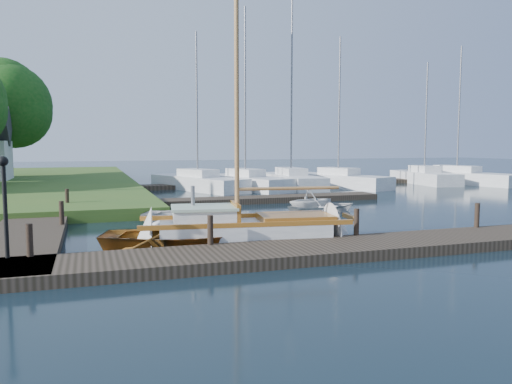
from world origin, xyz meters
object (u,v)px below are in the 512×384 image
object	(u,v)px
tender_d	(311,198)
marina_boat_6	(424,176)
sailboat	(249,233)
marina_boat_4	(338,179)
mooring_post_4	(62,213)
marina_boat_1	(198,182)
tender_c	(324,205)
mooring_post_5	(67,198)
mooring_post_0	(30,240)
tender_a	(193,213)
mooring_post_1	(210,230)
mooring_post_3	(477,215)
marina_boat_2	(245,181)
dinghy	(178,233)
tree_7	(7,104)
marina_boat_7	(457,176)
marina_boat_3	(291,179)
lamp_post	(5,193)
mooring_post_2	(356,222)

from	to	relation	value
tender_d	marina_boat_6	xyz separation A→B (m)	(15.32, 12.13, -0.05)
sailboat	marina_boat_4	distance (m)	21.29
sailboat	mooring_post_4	bearing A→B (deg)	152.73
sailboat	marina_boat_1	world-z (taller)	marina_boat_1
tender_c	marina_boat_1	xyz separation A→B (m)	(-3.03, 12.76, 0.22)
mooring_post_5	marina_boat_4	bearing A→B (deg)	25.72
mooring_post_0	tender_a	bearing A→B (deg)	47.81
tender_a	marina_boat_6	size ratio (longest dim) A/B	0.41
mooring_post_1	tender_d	size ratio (longest dim) A/B	0.34
mooring_post_3	marina_boat_2	world-z (taller)	marina_boat_2
mooring_post_5	dinghy	size ratio (longest dim) A/B	0.18
marina_boat_4	marina_boat_2	bearing A→B (deg)	64.03
mooring_post_3	tender_d	world-z (taller)	tender_d
tree_7	marina_boat_7	bearing A→B (deg)	-20.17
dinghy	marina_boat_3	bearing A→B (deg)	-13.99
mooring_post_4	marina_boat_1	world-z (taller)	marina_boat_1
dinghy	tree_7	world-z (taller)	tree_7
tender_d	marina_boat_1	world-z (taller)	marina_boat_1
mooring_post_0	mooring_post_1	xyz separation A→B (m)	(4.50, 0.00, 0.00)
dinghy	mooring_post_4	bearing A→B (deg)	58.62
tender_a	tree_7	distance (m)	27.74
sailboat	mooring_post_3	bearing A→B (deg)	-0.87
lamp_post	marina_boat_4	world-z (taller)	marina_boat_4
tender_a	mooring_post_1	bearing A→B (deg)	-163.23
lamp_post	marina_boat_4	bearing A→B (deg)	44.70
mooring_post_2	tender_a	world-z (taller)	mooring_post_2
mooring_post_2	marina_boat_2	bearing A→B (deg)	82.56
mooring_post_3	marina_boat_3	size ratio (longest dim) A/B	0.06
tender_a	marina_boat_1	size ratio (longest dim) A/B	0.37
mooring_post_3	mooring_post_4	world-z (taller)	same
mooring_post_0	mooring_post_4	distance (m)	5.02
mooring_post_0	marina_boat_2	size ratio (longest dim) A/B	0.07
mooring_post_5	tender_a	size ratio (longest dim) A/B	0.21
mooring_post_3	tender_d	xyz separation A→B (m)	(-2.58, 7.35, -0.09)
mooring_post_1	tree_7	distance (m)	32.79
marina_boat_1	marina_boat_7	xyz separation A→B (m)	(20.45, -0.86, -0.00)
mooring_post_2	tender_c	distance (m)	7.33
mooring_post_0	tender_c	xyz separation A→B (m)	(11.37, 6.92, -0.36)
marina_boat_7	mooring_post_3	bearing A→B (deg)	126.71
tender_d	marina_boat_3	size ratio (longest dim) A/B	0.18
marina_boat_2	mooring_post_0	bearing A→B (deg)	131.17
mooring_post_3	mooring_post_4	distance (m)	13.93
tender_a	mooring_post_0	bearing A→B (deg)	161.32
mooring_post_2	mooring_post_5	world-z (taller)	same
dinghy	mooring_post_3	bearing A→B (deg)	-79.56
mooring_post_4	tender_a	bearing A→B (deg)	8.62
mooring_post_1	marina_boat_7	bearing A→B (deg)	37.78
tree_7	mooring_post_2	bearing A→B (deg)	-66.50
tender_c	tender_d	world-z (taller)	tender_d
mooring_post_5	marina_boat_2	xyz separation A→B (m)	(10.99, 9.09, -0.12)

